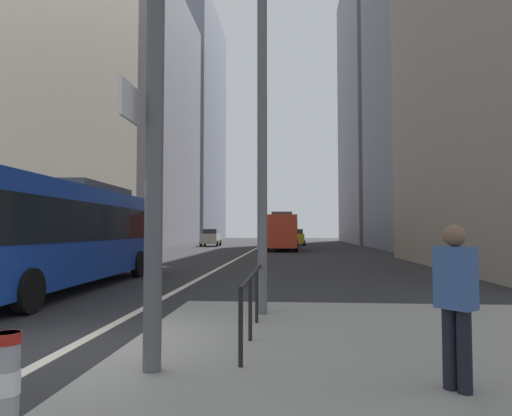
{
  "coord_description": "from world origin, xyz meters",
  "views": [
    {
      "loc": [
        3.42,
        -6.61,
        1.83
      ],
      "look_at": [
        0.19,
        35.5,
        3.9
      ],
      "focal_mm": 31.65,
      "sensor_mm": 36.0,
      "label": 1
    }
  ],
  "objects_px": {
    "traffic_signal_gantry": "(1,50)",
    "car_receding_near": "(296,237)",
    "pedestrian_walking": "(456,298)",
    "bollard_left": "(6,391)",
    "city_bus_red_receding": "(282,230)",
    "city_bus_red_distant": "(282,230)",
    "city_bus_blue_oncoming": "(61,230)",
    "street_lamp_post": "(262,62)",
    "car_oncoming_mid": "(211,237)"
  },
  "relations": [
    {
      "from": "city_bus_red_receding",
      "to": "city_bus_red_distant",
      "type": "distance_m",
      "value": 23.65
    },
    {
      "from": "street_lamp_post",
      "to": "traffic_signal_gantry",
      "type": "bearing_deg",
      "value": -129.22
    },
    {
      "from": "city_bus_blue_oncoming",
      "to": "traffic_signal_gantry",
      "type": "xyz_separation_m",
      "value": [
        3.36,
        -7.99,
        2.27
      ]
    },
    {
      "from": "city_bus_blue_oncoming",
      "to": "pedestrian_walking",
      "type": "xyz_separation_m",
      "value": [
        8.75,
        -8.4,
        -0.72
      ]
    },
    {
      "from": "car_oncoming_mid",
      "to": "street_lamp_post",
      "type": "bearing_deg",
      "value": -78.52
    },
    {
      "from": "street_lamp_post",
      "to": "pedestrian_walking",
      "type": "xyz_separation_m",
      "value": [
        2.3,
        -4.18,
        -4.17
      ]
    },
    {
      "from": "city_bus_red_receding",
      "to": "car_receding_near",
      "type": "height_order",
      "value": "city_bus_red_receding"
    },
    {
      "from": "car_receding_near",
      "to": "traffic_signal_gantry",
      "type": "height_order",
      "value": "traffic_signal_gantry"
    },
    {
      "from": "city_bus_red_distant",
      "to": "car_oncoming_mid",
      "type": "relative_size",
      "value": 2.46
    },
    {
      "from": "street_lamp_post",
      "to": "car_oncoming_mid",
      "type": "bearing_deg",
      "value": 101.48
    },
    {
      "from": "city_bus_blue_oncoming",
      "to": "city_bus_red_distant",
      "type": "distance_m",
      "value": 52.41
    },
    {
      "from": "city_bus_blue_oncoming",
      "to": "bollard_left",
      "type": "xyz_separation_m",
      "value": [
        4.97,
        -10.17,
        -1.17
      ]
    },
    {
      "from": "street_lamp_post",
      "to": "bollard_left",
      "type": "height_order",
      "value": "street_lamp_post"
    },
    {
      "from": "car_oncoming_mid",
      "to": "street_lamp_post",
      "type": "xyz_separation_m",
      "value": [
        8.49,
        -41.81,
        4.29
      ]
    },
    {
      "from": "street_lamp_post",
      "to": "city_bus_red_receding",
      "type": "bearing_deg",
      "value": 90.39
    },
    {
      "from": "car_receding_near",
      "to": "pedestrian_walking",
      "type": "height_order",
      "value": "car_receding_near"
    },
    {
      "from": "city_bus_blue_oncoming",
      "to": "bollard_left",
      "type": "relative_size",
      "value": 12.96
    },
    {
      "from": "city_bus_blue_oncoming",
      "to": "car_oncoming_mid",
      "type": "height_order",
      "value": "city_bus_blue_oncoming"
    },
    {
      "from": "city_bus_blue_oncoming",
      "to": "pedestrian_walking",
      "type": "bearing_deg",
      "value": -43.84
    },
    {
      "from": "city_bus_red_distant",
      "to": "car_receding_near",
      "type": "bearing_deg",
      "value": -80.98
    },
    {
      "from": "city_bus_red_distant",
      "to": "street_lamp_post",
      "type": "distance_m",
      "value": 56.41
    },
    {
      "from": "car_oncoming_mid",
      "to": "car_receding_near",
      "type": "relative_size",
      "value": 1.11
    },
    {
      "from": "car_receding_near",
      "to": "pedestrian_walking",
      "type": "relative_size",
      "value": 2.31
    },
    {
      "from": "city_bus_red_distant",
      "to": "city_bus_red_receding",
      "type": "bearing_deg",
      "value": -89.08
    },
    {
      "from": "car_oncoming_mid",
      "to": "pedestrian_walking",
      "type": "bearing_deg",
      "value": -76.79
    },
    {
      "from": "traffic_signal_gantry",
      "to": "city_bus_red_distant",
      "type": "bearing_deg",
      "value": 87.64
    },
    {
      "from": "traffic_signal_gantry",
      "to": "bollard_left",
      "type": "height_order",
      "value": "traffic_signal_gantry"
    },
    {
      "from": "street_lamp_post",
      "to": "bollard_left",
      "type": "relative_size",
      "value": 8.53
    },
    {
      "from": "city_bus_blue_oncoming",
      "to": "car_receding_near",
      "type": "height_order",
      "value": "city_bus_blue_oncoming"
    },
    {
      "from": "traffic_signal_gantry",
      "to": "car_receding_near",
      "type": "bearing_deg",
      "value": 84.9
    },
    {
      "from": "city_bus_blue_oncoming",
      "to": "city_bus_red_receding",
      "type": "xyz_separation_m",
      "value": [
        6.22,
        28.43,
        -0.0
      ]
    },
    {
      "from": "city_bus_blue_oncoming",
      "to": "car_receding_near",
      "type": "xyz_separation_m",
      "value": [
        7.69,
        40.47,
        -0.85
      ]
    },
    {
      "from": "bollard_left",
      "to": "pedestrian_walking",
      "type": "distance_m",
      "value": 4.2
    },
    {
      "from": "car_receding_near",
      "to": "car_oncoming_mid",
      "type": "bearing_deg",
      "value": -163.57
    },
    {
      "from": "traffic_signal_gantry",
      "to": "bollard_left",
      "type": "bearing_deg",
      "value": -53.71
    },
    {
      "from": "city_bus_red_distant",
      "to": "pedestrian_walking",
      "type": "bearing_deg",
      "value": -87.25
    },
    {
      "from": "city_bus_blue_oncoming",
      "to": "city_bus_red_distant",
      "type": "height_order",
      "value": "same"
    },
    {
      "from": "car_oncoming_mid",
      "to": "car_receding_near",
      "type": "distance_m",
      "value": 10.15
    },
    {
      "from": "traffic_signal_gantry",
      "to": "bollard_left",
      "type": "distance_m",
      "value": 4.37
    },
    {
      "from": "bollard_left",
      "to": "pedestrian_walking",
      "type": "relative_size",
      "value": 0.54
    },
    {
      "from": "street_lamp_post",
      "to": "pedestrian_walking",
      "type": "height_order",
      "value": "street_lamp_post"
    },
    {
      "from": "street_lamp_post",
      "to": "pedestrian_walking",
      "type": "distance_m",
      "value": 6.33
    },
    {
      "from": "car_receding_near",
      "to": "pedestrian_walking",
      "type": "distance_m",
      "value": 48.87
    },
    {
      "from": "city_bus_red_distant",
      "to": "bollard_left",
      "type": "relative_size",
      "value": 11.71
    },
    {
      "from": "city_bus_blue_oncoming",
      "to": "pedestrian_walking",
      "type": "height_order",
      "value": "city_bus_blue_oncoming"
    },
    {
      "from": "city_bus_red_distant",
      "to": "car_oncoming_mid",
      "type": "xyz_separation_m",
      "value": [
        -7.89,
        -14.49,
        -0.85
      ]
    },
    {
      "from": "street_lamp_post",
      "to": "car_receding_near",
      "type": "bearing_deg",
      "value": 88.41
    },
    {
      "from": "car_receding_near",
      "to": "traffic_signal_gantry",
      "type": "xyz_separation_m",
      "value": [
        -4.32,
        -48.46,
        3.12
      ]
    },
    {
      "from": "city_bus_red_receding",
      "to": "traffic_signal_gantry",
      "type": "distance_m",
      "value": 36.61
    },
    {
      "from": "traffic_signal_gantry",
      "to": "street_lamp_post",
      "type": "xyz_separation_m",
      "value": [
        3.08,
        3.77,
        1.18
      ]
    }
  ]
}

